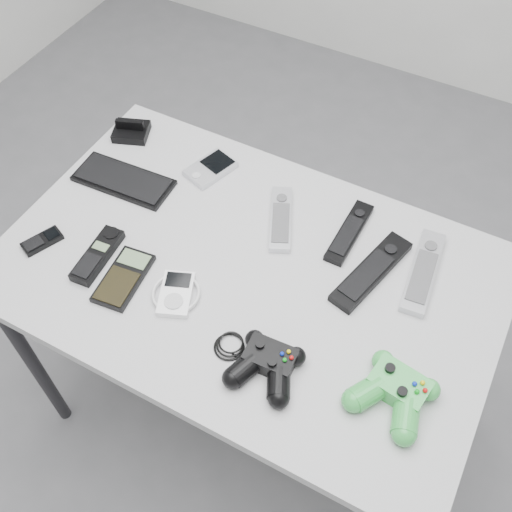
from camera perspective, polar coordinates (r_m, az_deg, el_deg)
The scene contains 15 objects.
floor at distance 1.93m, azimuth -0.56°, elevation -11.73°, with size 3.50×3.50×0.00m, color slate.
desk at distance 1.33m, azimuth -0.80°, elevation -2.84°, with size 1.06×0.68×0.71m.
pda_keyboard at distance 1.47m, azimuth -12.51°, elevation 7.09°, with size 0.24×0.10×0.01m, color black.
dock_bracket at distance 1.58m, azimuth -11.86°, elevation 11.85°, with size 0.09×0.08×0.05m, color black.
pda at distance 1.47m, azimuth -4.36°, elevation 8.33°, with size 0.08×0.12×0.02m, color silver.
remote_silver_a at distance 1.35m, azimuth 2.38°, elevation 3.59°, with size 0.05×0.18×0.02m, color silver.
remote_black_a at distance 1.34m, azimuth 8.89°, elevation 2.28°, with size 0.04×0.19×0.02m, color black.
remote_black_b at distance 1.28m, azimuth 10.95°, elevation -1.40°, with size 0.05×0.23×0.02m, color black.
remote_silver_b at distance 1.31m, azimuth 15.64°, elevation -1.41°, with size 0.05×0.22×0.02m, color #B5B6BC.
mobile_phone at distance 1.40m, azimuth -19.71°, elevation 1.38°, with size 0.04×0.09×0.01m, color black.
cordless_handset at distance 1.33m, azimuth -14.86°, elevation 0.09°, with size 0.05×0.15×0.02m, color black.
calculator at distance 1.29m, azimuth -12.50°, elevation -2.05°, with size 0.08×0.15×0.01m, color black.
mp3_player at distance 1.24m, azimuth -7.63°, elevation -3.55°, with size 0.10×0.11×0.02m, color white.
controller_black at distance 1.14m, azimuth 1.07°, elevation -10.17°, with size 0.23×0.14×0.05m, color black, non-canonical shape.
controller_green at distance 1.14m, azimuth 13.09°, elevation -12.41°, with size 0.15×0.16×0.05m, color green, non-canonical shape.
Camera 1 is at (0.40, -0.72, 1.74)m, focal length 42.00 mm.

